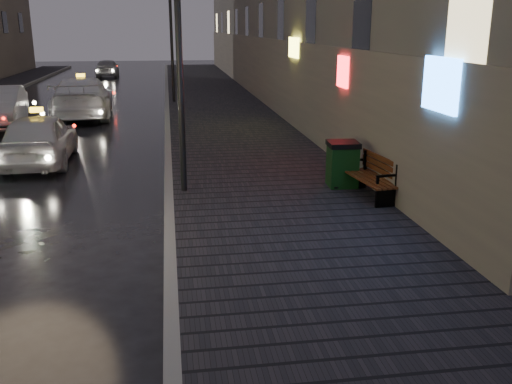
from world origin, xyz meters
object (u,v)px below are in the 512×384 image
bench (374,177)px  lamp_far (171,31)px  taxi_near (39,138)px  car_far (107,68)px  taxi_mid (82,97)px  trash_bin (342,164)px  lamp_near (179,38)px

bench → lamp_far: bearing=96.5°
bench → taxi_near: (-7.95, 5.03, 0.12)m
car_far → taxi_mid: bearing=91.0°
bench → trash_bin: 1.04m
lamp_far → trash_bin: lamp_far is taller
taxi_near → lamp_near: bearing=133.4°
taxi_mid → lamp_far: bearing=-141.2°
lamp_near → taxi_mid: 13.30m
lamp_near → car_far: 33.23m
trash_bin → taxi_near: bearing=155.1°
lamp_near → trash_bin: lamp_near is taller
lamp_far → car_far: lamp_far is taller
car_far → bench: bearing=103.1°
lamp_far → taxi_near: 13.02m
lamp_far → bench: (4.07, -17.14, -2.89)m
lamp_near → trash_bin: (3.65, -0.19, -2.80)m
lamp_near → lamp_far: size_ratio=1.00×
lamp_near → lamp_far: bearing=90.0°
lamp_near → taxi_mid: size_ratio=0.91×
lamp_near → trash_bin: bearing=-3.0°
lamp_far → trash_bin: 16.83m
lamp_far → car_far: bearing=105.8°
bench → car_far: bearing=97.7°
car_far → lamp_far: bearing=104.3°
taxi_near → taxi_mid: size_ratio=0.73×
taxi_mid → car_far: (-0.90, 20.32, -0.17)m
lamp_far → bench: size_ratio=2.91×
bench → taxi_mid: bearing=113.4°
trash_bin → bench: bearing=-62.6°
lamp_far → trash_bin: size_ratio=5.02×
trash_bin → car_far: (-8.40, 32.96, -0.01)m
lamp_far → taxi_mid: lamp_far is taller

